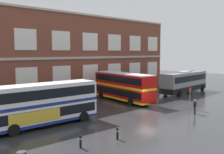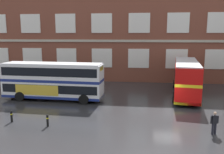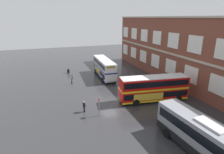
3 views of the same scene
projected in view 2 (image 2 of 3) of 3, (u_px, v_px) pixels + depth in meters
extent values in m
plane|color=#2B2B2D|center=(166.00, 106.00, 24.26)|extent=(120.00, 120.00, 0.00)
cube|color=brown|center=(139.00, 39.00, 39.11)|extent=(49.75, 8.00, 12.89)
cube|color=#B2A893|center=(139.00, 41.00, 35.17)|extent=(49.75, 0.16, 0.36)
cube|color=silver|center=(32.00, 57.00, 37.59)|extent=(3.10, 0.12, 2.84)
cube|color=silver|center=(67.00, 58.00, 36.94)|extent=(3.10, 0.12, 2.84)
cube|color=silver|center=(102.00, 58.00, 36.29)|extent=(3.10, 0.12, 2.84)
cube|color=silver|center=(139.00, 58.00, 35.64)|extent=(3.10, 0.12, 2.84)
cube|color=silver|center=(177.00, 59.00, 34.99)|extent=(3.10, 0.12, 2.84)
cube|color=silver|center=(216.00, 59.00, 34.35)|extent=(3.10, 0.12, 2.84)
cube|color=silver|center=(30.00, 24.00, 36.68)|extent=(3.10, 0.12, 2.84)
cube|color=silver|center=(65.00, 23.00, 36.03)|extent=(3.10, 0.12, 2.84)
cube|color=silver|center=(102.00, 23.00, 35.38)|extent=(3.10, 0.12, 2.84)
cube|color=silver|center=(139.00, 23.00, 34.73)|extent=(3.10, 0.12, 2.84)
cube|color=silver|center=(178.00, 23.00, 34.09)|extent=(3.10, 0.12, 2.84)
cube|color=silver|center=(219.00, 23.00, 33.44)|extent=(3.10, 0.12, 2.84)
cube|color=silver|center=(53.00, 89.00, 26.48)|extent=(11.11, 3.06, 1.75)
cube|color=black|center=(53.00, 87.00, 26.44)|extent=(10.67, 3.08, 0.90)
cube|color=navy|center=(53.00, 80.00, 26.30)|extent=(11.11, 3.06, 0.30)
cube|color=silver|center=(52.00, 71.00, 26.13)|extent=(11.11, 3.06, 1.55)
cube|color=black|center=(52.00, 71.00, 26.12)|extent=(10.67, 3.08, 0.90)
cube|color=navy|center=(54.00, 95.00, 26.61)|extent=(11.11, 3.08, 0.28)
cube|color=silver|center=(52.00, 64.00, 25.99)|extent=(10.88, 2.95, 0.12)
cube|color=gold|center=(37.00, 90.00, 25.43)|extent=(4.84, 0.26, 1.10)
cube|color=yellow|center=(101.00, 69.00, 25.17)|extent=(0.14, 1.66, 0.40)
cylinder|color=black|center=(84.00, 99.00, 24.74)|extent=(1.05, 0.37, 1.04)
cylinder|color=black|center=(90.00, 93.00, 27.21)|extent=(1.05, 0.37, 1.04)
cylinder|color=black|center=(20.00, 96.00, 25.90)|extent=(1.05, 0.37, 1.04)
cylinder|color=black|center=(32.00, 91.00, 28.38)|extent=(1.05, 0.37, 1.04)
cube|color=red|center=(186.00, 85.00, 28.26)|extent=(4.03, 11.25, 1.75)
cube|color=black|center=(186.00, 83.00, 28.22)|extent=(4.01, 10.82, 0.90)
cube|color=yellow|center=(186.00, 77.00, 28.08)|extent=(4.03, 11.25, 0.30)
cube|color=red|center=(187.00, 69.00, 27.91)|extent=(4.03, 11.25, 1.55)
cube|color=black|center=(187.00, 68.00, 27.90)|extent=(4.01, 10.82, 0.90)
cube|color=yellow|center=(185.00, 91.00, 28.39)|extent=(4.05, 11.25, 0.28)
cube|color=silver|center=(187.00, 62.00, 27.77)|extent=(3.90, 11.01, 0.12)
cube|color=gold|center=(198.00, 87.00, 26.66)|extent=(0.69, 4.80, 1.10)
cube|color=yellow|center=(185.00, 60.00, 33.05)|extent=(1.65, 0.29, 0.40)
cylinder|color=black|center=(194.00, 85.00, 31.73)|extent=(0.46, 1.07, 1.04)
cylinder|color=black|center=(174.00, 84.00, 32.37)|extent=(0.46, 1.07, 1.04)
cylinder|color=black|center=(199.00, 99.00, 24.92)|extent=(0.46, 1.07, 1.04)
cylinder|color=black|center=(174.00, 97.00, 25.56)|extent=(0.46, 1.07, 1.04)
cylinder|color=black|center=(215.00, 129.00, 17.32)|extent=(0.20, 0.20, 0.85)
cylinder|color=black|center=(213.00, 129.00, 17.29)|extent=(0.20, 0.20, 0.85)
cube|color=black|center=(215.00, 119.00, 17.18)|extent=(0.45, 0.34, 0.60)
cylinder|color=black|center=(218.00, 119.00, 17.22)|extent=(0.14, 0.14, 0.57)
cylinder|color=black|center=(211.00, 120.00, 17.14)|extent=(0.14, 0.14, 0.57)
sphere|color=tan|center=(215.00, 113.00, 17.10)|extent=(0.22, 0.22, 0.22)
cylinder|color=black|center=(12.00, 117.00, 19.71)|extent=(0.18, 0.18, 0.95)
cylinder|color=yellow|center=(11.00, 114.00, 19.67)|extent=(0.19, 0.19, 0.08)
cylinder|color=black|center=(48.00, 121.00, 18.78)|extent=(0.18, 0.18, 0.95)
cylinder|color=yellow|center=(47.00, 118.00, 18.74)|extent=(0.19, 0.19, 0.08)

